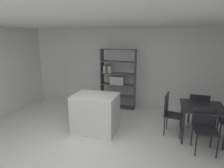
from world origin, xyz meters
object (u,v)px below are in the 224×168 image
(kitchen_island, at_px, (96,113))
(dining_chair_island_side, at_px, (170,111))
(dining_chair_near, at_px, (204,125))
(open_bookshelf, at_px, (116,80))
(dining_table, at_px, (202,110))
(dining_chair_far, at_px, (198,108))

(kitchen_island, bearing_deg, dining_chair_island_side, 12.36)
(dining_chair_near, bearing_deg, kitchen_island, 171.07)
(open_bookshelf, bearing_deg, dining_table, -30.32)
(kitchen_island, height_order, dining_chair_near, kitchen_island)
(dining_table, relative_size, dining_chair_far, 1.05)
(open_bookshelf, height_order, dining_table, open_bookshelf)
(kitchen_island, relative_size, dining_chair_far, 1.14)
(dining_chair_island_side, bearing_deg, dining_chair_near, -119.47)
(kitchen_island, relative_size, dining_table, 1.09)
(kitchen_island, xyz_separation_m, dining_chair_near, (2.40, -0.14, 0.07))
(dining_chair_near, relative_size, dining_chair_far, 0.96)
(dining_chair_near, relative_size, dining_chair_island_side, 0.89)
(kitchen_island, xyz_separation_m, dining_chair_island_side, (1.73, 0.38, 0.12))
(dining_table, distance_m, dining_chair_far, 0.52)
(dining_chair_island_side, bearing_deg, kitchen_island, 110.53)
(dining_chair_far, xyz_separation_m, dining_chair_island_side, (-0.67, -0.49, 0.03))
(kitchen_island, xyz_separation_m, dining_table, (2.41, 0.36, 0.22))
(kitchen_island, bearing_deg, dining_chair_near, -3.24)
(open_bookshelf, distance_m, dining_chair_far, 2.56)
(dining_table, xyz_separation_m, dining_chair_island_side, (-0.68, 0.01, -0.10))
(dining_chair_island_side, bearing_deg, dining_table, -83.04)
(dining_chair_near, xyz_separation_m, dining_chair_island_side, (-0.67, 0.51, 0.05))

